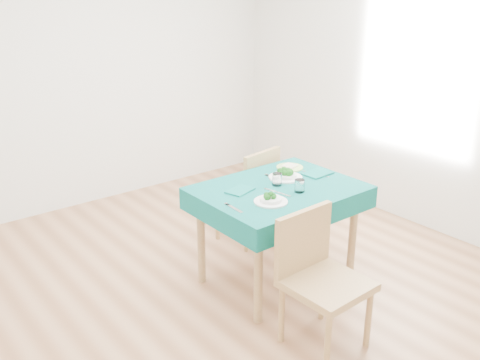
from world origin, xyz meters
TOP-DOWN VIEW (x-y plane):
  - room_shell at (0.00, 0.00)m, footprint 4.02×4.52m
  - table at (0.28, -0.10)m, footprint 1.14×0.87m
  - chair_near at (-0.01, -0.86)m, footprint 0.47×0.52m
  - chair_far at (0.52, 0.59)m, footprint 0.49×0.52m
  - bowl_near at (0.05, -0.27)m, footprint 0.23×0.23m
  - bowl_far at (0.45, 0.01)m, footprint 0.25×0.25m
  - fork_near at (-0.21, -0.20)m, footprint 0.03×0.18m
  - knife_near at (0.20, -0.17)m, footprint 0.06×0.23m
  - fork_far at (0.36, 0.06)m, footprint 0.05×0.18m
  - knife_far at (0.69, -0.07)m, footprint 0.08×0.23m
  - napkin_near at (0.01, 0.01)m, footprint 0.22×0.18m
  - napkin_far at (0.70, -0.08)m, footprint 0.23×0.17m
  - tumbler_center at (0.30, -0.06)m, footprint 0.07×0.07m
  - tumbler_side at (0.33, -0.26)m, footprint 0.07×0.07m
  - side_plate at (0.63, 0.16)m, footprint 0.21×0.21m
  - bread_slice at (0.63, 0.16)m, footprint 0.12×0.12m

SIDE VIEW (x-z plane):
  - table at x=0.28m, z-range 0.00..0.76m
  - chair_far at x=0.52m, z-range 0.00..1.05m
  - chair_near at x=-0.01m, z-range 0.00..1.15m
  - fork_near at x=-0.21m, z-range 0.76..0.76m
  - fork_far at x=0.36m, z-range 0.76..0.76m
  - knife_near at x=0.20m, z-range 0.76..0.76m
  - knife_far at x=0.69m, z-range 0.76..0.76m
  - side_plate at x=0.63m, z-range 0.76..0.77m
  - napkin_near at x=0.01m, z-range 0.76..0.77m
  - napkin_far at x=0.70m, z-range 0.76..0.77m
  - bread_slice at x=0.63m, z-range 0.77..0.78m
  - bowl_near at x=0.05m, z-range 0.76..0.83m
  - bowl_far at x=0.45m, z-range 0.76..0.84m
  - tumbler_center at x=0.30m, z-range 0.76..0.85m
  - tumbler_side at x=0.33m, z-range 0.76..0.85m
  - room_shell at x=0.00m, z-range -0.02..2.71m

